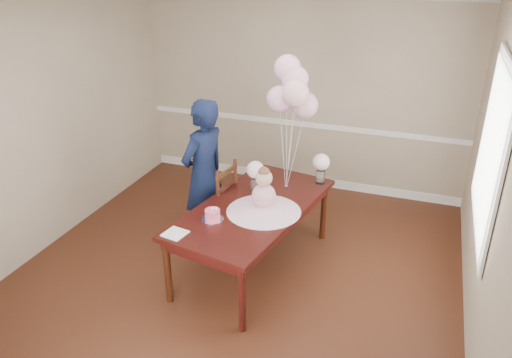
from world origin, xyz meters
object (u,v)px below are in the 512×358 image
(dining_chair_seat, at_px, (243,217))
(woman, at_px, (204,175))
(dining_table_top, at_px, (253,208))
(birthday_cake, at_px, (213,214))

(dining_chair_seat, relative_size, woman, 0.26)
(dining_table_top, relative_size, birthday_cake, 13.33)
(dining_chair_seat, distance_m, woman, 0.63)
(dining_table_top, height_order, woman, woman)
(dining_table_top, xyz_separation_m, woman, (-0.68, 0.27, 0.15))
(birthday_cake, xyz_separation_m, dining_chair_seat, (0.07, 0.63, -0.34))
(dining_table_top, xyz_separation_m, birthday_cake, (-0.27, -0.40, 0.08))
(birthday_cake, distance_m, dining_chair_seat, 0.72)
(birthday_cake, bearing_deg, dining_table_top, 55.84)
(birthday_cake, height_order, dining_chair_seat, birthday_cake)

